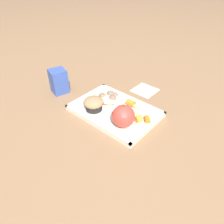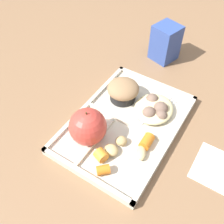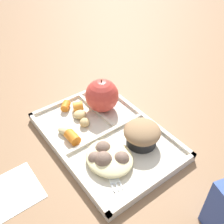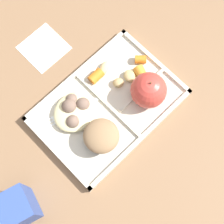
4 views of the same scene
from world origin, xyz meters
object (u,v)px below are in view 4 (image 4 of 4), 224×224
Objects in this scene: plastic_fork at (70,113)px; bran_muffin at (101,137)px; lunch_tray at (108,106)px; milk_carton at (18,208)px; green_apple at (149,90)px.

bran_muffin is at bearing 95.03° from plastic_fork.
milk_carton is at bearing 7.68° from lunch_tray.
lunch_tray is 0.09m from plastic_fork.
milk_carton reaches higher than lunch_tray.
milk_carton is (0.30, 0.04, 0.05)m from lunch_tray.
plastic_fork is at bearing -31.80° from green_apple.
milk_carton is at bearing -2.10° from bran_muffin.
lunch_tray is 2.32× the size of plastic_fork.
green_apple is 0.19m from plastic_fork.
lunch_tray reaches higher than plastic_fork.
green_apple reaches higher than bran_muffin.
bran_muffin is (0.15, -0.00, -0.01)m from green_apple.
green_apple reaches higher than plastic_fork.
plastic_fork is 1.33× the size of milk_carton.
green_apple is 0.39m from milk_carton.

